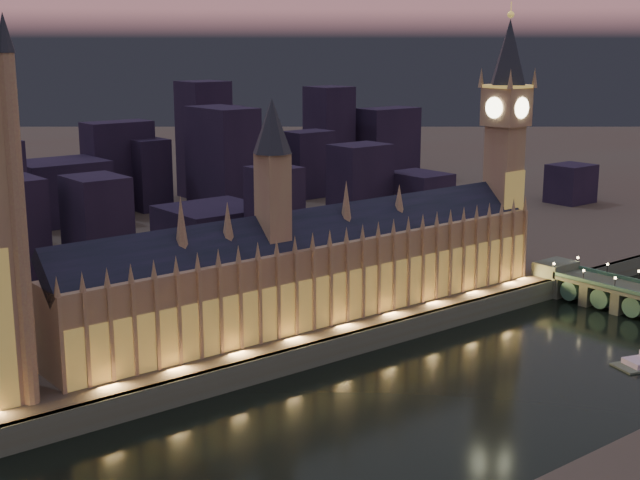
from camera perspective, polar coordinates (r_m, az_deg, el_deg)
ground_plane at (r=271.92m, az=6.54°, el=-10.01°), size 2000.00×2000.00×0.00m
embankment_wall at (r=298.59m, az=0.94°, el=-6.98°), size 2000.00×2.50×8.00m
palace_of_westminster at (r=313.18m, az=-0.11°, el=-1.75°), size 202.00×21.31×78.00m
elizabeth_tower at (r=374.34m, az=11.81°, el=7.16°), size 18.00×18.00×111.14m
city_backdrop at (r=481.64m, az=-11.26°, el=3.63°), size 482.53×215.63×71.46m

